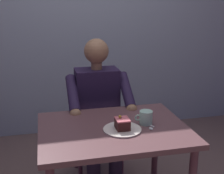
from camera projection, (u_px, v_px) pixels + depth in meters
cafe_rear_panel at (78, 6)px, 3.43m from camera, size 6.40×0.12×3.00m
dining_table at (113, 140)px, 2.04m from camera, size 0.99×0.75×0.76m
chair at (96, 122)px, 2.74m from camera, size 0.42×0.42×0.91m
seated_person at (99, 112)px, 2.53m from camera, size 0.53×0.58×1.27m
dessert_plate at (122, 129)px, 1.96m from camera, size 0.25×0.25×0.01m
cake_slice at (122, 124)px, 1.95m from camera, size 0.09×0.10×0.09m
coffee_cup at (146, 117)px, 2.05m from camera, size 0.12×0.09×0.09m
dessert_spoon at (149, 127)px, 2.01m from camera, size 0.07×0.14×0.01m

